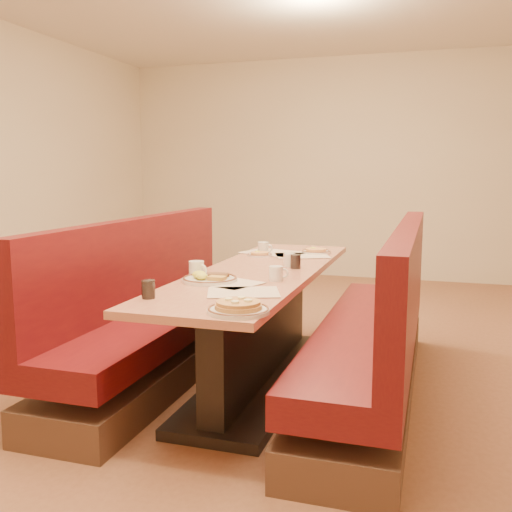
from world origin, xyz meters
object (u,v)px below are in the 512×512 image
(booth_left, at_px, (158,320))
(booth_right, at_px, (377,339))
(coffee_mug_d, at_px, (264,248))
(pancake_plate, at_px, (238,308))
(coffee_mug_b, at_px, (197,269))
(eggs_plate, at_px, (209,278))
(coffee_mug_a, at_px, (277,273))
(soda_tumbler_near, at_px, (148,289))
(coffee_mug_c, at_px, (290,260))
(soda_tumbler_mid, at_px, (296,261))
(diner_table, at_px, (261,327))

(booth_left, distance_m, booth_right, 1.46)
(booth_right, height_order, coffee_mug_d, booth_right)
(pancake_plate, bearing_deg, coffee_mug_b, 125.02)
(eggs_plate, distance_m, coffee_mug_d, 1.14)
(coffee_mug_a, relative_size, soda_tumbler_near, 1.21)
(pancake_plate, xyz_separation_m, eggs_plate, (-0.39, 0.63, -0.00))
(booth_left, height_order, coffee_mug_c, booth_left)
(eggs_plate, distance_m, soda_tumbler_mid, 0.68)
(pancake_plate, bearing_deg, soda_tumbler_near, 164.76)
(diner_table, bearing_deg, coffee_mug_b, -126.44)
(eggs_plate, bearing_deg, coffee_mug_b, 139.06)
(diner_table, xyz_separation_m, booth_right, (0.73, 0.00, -0.01))
(coffee_mug_c, bearing_deg, coffee_mug_a, -80.39)
(coffee_mug_c, height_order, soda_tumbler_near, soda_tumbler_near)
(booth_left, height_order, coffee_mug_b, booth_left)
(diner_table, xyz_separation_m, coffee_mug_d, (-0.18, 0.66, 0.42))
(eggs_plate, bearing_deg, pancake_plate, -57.87)
(diner_table, bearing_deg, soda_tumbler_mid, 27.04)
(pancake_plate, distance_m, soda_tumbler_near, 0.53)
(pancake_plate, distance_m, coffee_mug_b, 0.89)
(diner_table, xyz_separation_m, soda_tumbler_mid, (0.20, 0.10, 0.42))
(booth_right, relative_size, soda_tumbler_mid, 27.88)
(booth_left, relative_size, booth_right, 1.00)
(booth_left, xyz_separation_m, coffee_mug_c, (0.88, 0.17, 0.43))
(diner_table, bearing_deg, soda_tumbler_near, -106.25)
(coffee_mug_c, bearing_deg, pancake_plate, -82.17)
(pancake_plate, bearing_deg, coffee_mug_a, 92.70)
(soda_tumbler_near, distance_m, soda_tumbler_mid, 1.17)
(pancake_plate, xyz_separation_m, soda_tumbler_near, (-0.51, 0.14, 0.02))
(booth_right, distance_m, soda_tumbler_mid, 0.69)
(eggs_plate, xyz_separation_m, coffee_mug_b, (-0.12, 0.10, 0.03))
(diner_table, height_order, coffee_mug_c, coffee_mug_c)
(booth_right, relative_size, coffee_mug_c, 22.72)
(booth_right, bearing_deg, diner_table, 180.00)
(booth_left, xyz_separation_m, soda_tumbler_mid, (0.93, 0.10, 0.43))
(coffee_mug_c, bearing_deg, coffee_mug_d, 127.37)
(coffee_mug_b, distance_m, coffee_mug_c, 0.69)
(booth_left, bearing_deg, diner_table, 0.00)
(booth_left, bearing_deg, soda_tumbler_near, -64.78)
(pancake_plate, bearing_deg, diner_table, 101.91)
(booth_right, xyz_separation_m, coffee_mug_d, (-0.91, 0.66, 0.43))
(pancake_plate, relative_size, eggs_plate, 0.89)
(diner_table, bearing_deg, coffee_mug_d, 105.26)
(booth_right, relative_size, coffee_mug_d, 21.22)
(coffee_mug_c, bearing_deg, diner_table, -126.61)
(booth_left, xyz_separation_m, coffee_mug_a, (0.93, -0.34, 0.43))
(soda_tumbler_near, bearing_deg, coffee_mug_c, 69.38)
(booth_left, distance_m, soda_tumbler_near, 1.15)
(booth_left, height_order, soda_tumbler_mid, booth_left)
(coffee_mug_a, bearing_deg, coffee_mug_b, 164.25)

